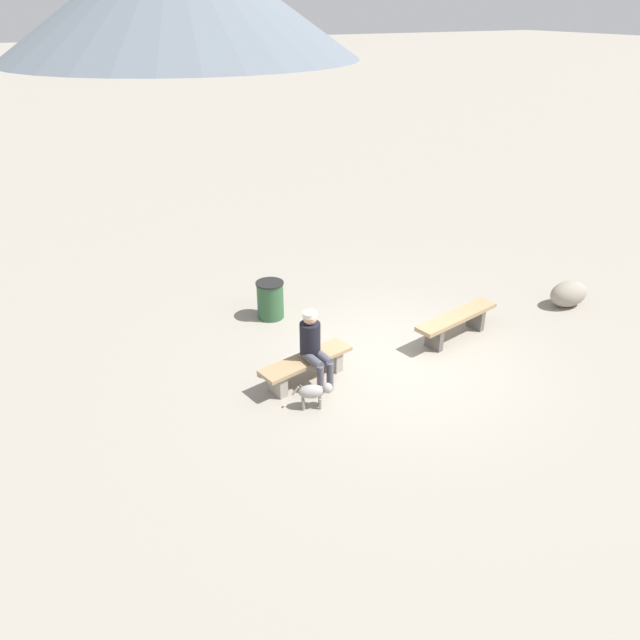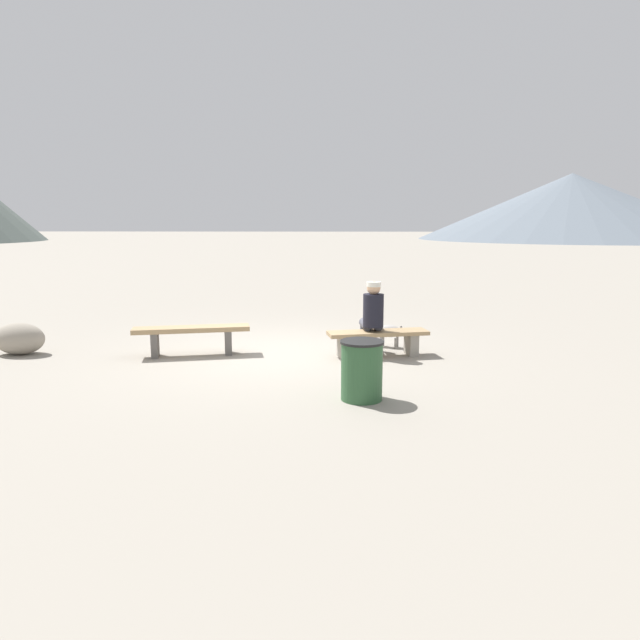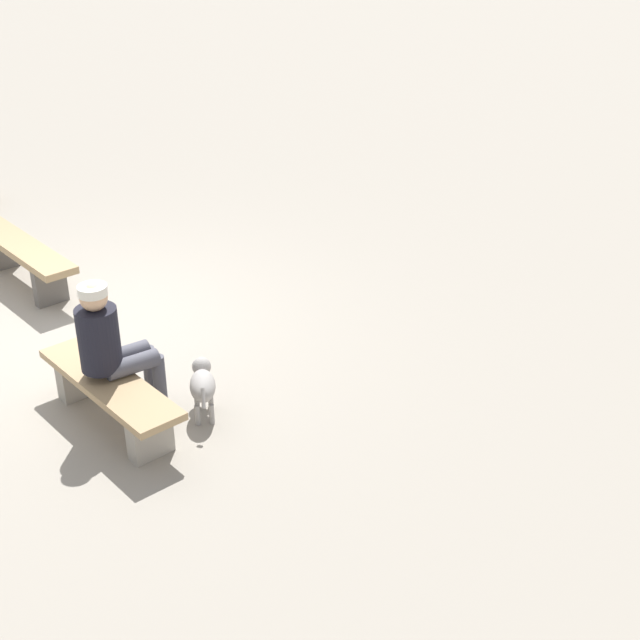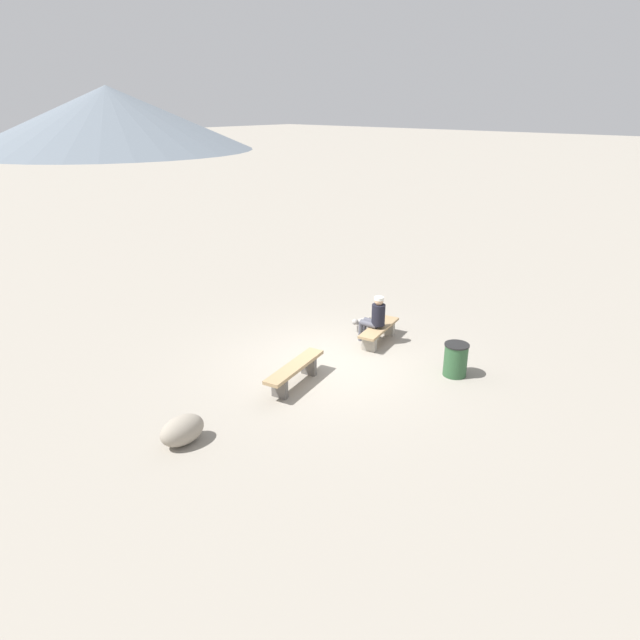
{
  "view_description": "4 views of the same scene",
  "coord_description": "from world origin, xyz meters",
  "px_view_note": "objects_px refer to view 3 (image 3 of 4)",
  "views": [
    {
      "loc": [
        5.2,
        7.25,
        5.46
      ],
      "look_at": [
        0.97,
        -1.02,
        0.51
      ],
      "focal_mm": 33.5,
      "sensor_mm": 36.0,
      "label": 1
    },
    {
      "loc": [
        1.03,
        -9.37,
        2.19
      ],
      "look_at": [
        0.75,
        -0.19,
        0.61
      ],
      "focal_mm": 32.55,
      "sensor_mm": 36.0,
      "label": 2
    },
    {
      "loc": [
        7.81,
        -1.56,
        4.16
      ],
      "look_at": [
        1.57,
        1.89,
        0.4
      ],
      "focal_mm": 49.76,
      "sensor_mm": 36.0,
      "label": 3
    },
    {
      "loc": [
        -8.86,
        -7.52,
        5.64
      ],
      "look_at": [
        0.53,
        0.84,
        0.69
      ],
      "focal_mm": 31.13,
      "sensor_mm": 36.0,
      "label": 4
    }
  ],
  "objects_px": {
    "bench_left": "(23,255)",
    "seated_person": "(110,342)",
    "dog": "(203,384)",
    "bench_right": "(111,393)"
  },
  "relations": [
    {
      "from": "bench_left",
      "to": "seated_person",
      "type": "distance_m",
      "value": 2.98
    },
    {
      "from": "bench_left",
      "to": "bench_right",
      "type": "relative_size",
      "value": 1.13
    },
    {
      "from": "bench_right",
      "to": "seated_person",
      "type": "bearing_deg",
      "value": 129.26
    },
    {
      "from": "bench_right",
      "to": "dog",
      "type": "height_order",
      "value": "bench_right"
    },
    {
      "from": "seated_person",
      "to": "bench_right",
      "type": "bearing_deg",
      "value": -44.48
    },
    {
      "from": "bench_right",
      "to": "bench_left",
      "type": "bearing_deg",
      "value": 167.8
    },
    {
      "from": "bench_left",
      "to": "bench_right",
      "type": "xyz_separation_m",
      "value": [
        3.05,
        0.02,
        -0.06
      ]
    },
    {
      "from": "bench_left",
      "to": "dog",
      "type": "xyz_separation_m",
      "value": [
        3.26,
        0.73,
        -0.07
      ]
    },
    {
      "from": "bench_left",
      "to": "bench_right",
      "type": "height_order",
      "value": "bench_left"
    },
    {
      "from": "bench_right",
      "to": "seated_person",
      "type": "distance_m",
      "value": 0.43
    }
  ]
}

